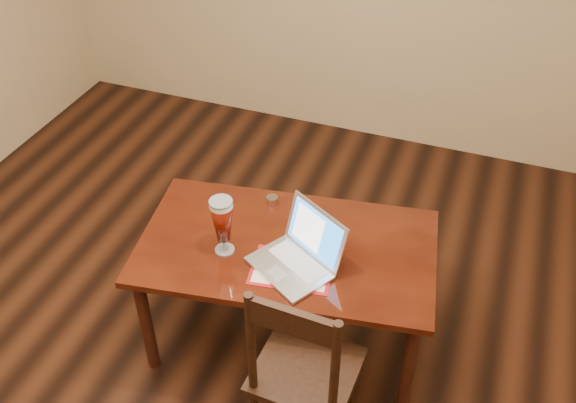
% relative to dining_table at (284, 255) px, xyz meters
% --- Properties ---
extents(ground, '(5.00, 5.00, 0.00)m').
position_rel_dining_table_xyz_m(ground, '(-0.29, -0.39, -0.60)').
color(ground, black).
rests_on(ground, ground).
extents(room_shell, '(4.51, 5.01, 2.71)m').
position_rel_dining_table_xyz_m(room_shell, '(-0.29, -0.39, 1.16)').
color(room_shell, tan).
rests_on(room_shell, ground).
extents(dining_table, '(1.52, 1.00, 0.97)m').
position_rel_dining_table_xyz_m(dining_table, '(0.00, 0.00, 0.00)').
color(dining_table, '#4B170A').
rests_on(dining_table, ground).
extents(dining_chair, '(0.45, 0.43, 1.02)m').
position_rel_dining_table_xyz_m(dining_chair, '(0.28, -0.52, -0.12)').
color(dining_chair, black).
rests_on(dining_chair, ground).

